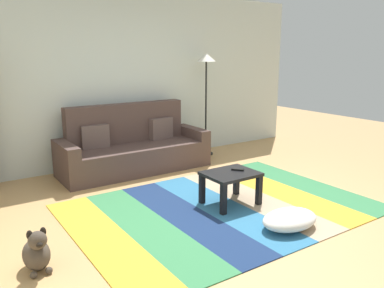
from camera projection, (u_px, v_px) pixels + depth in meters
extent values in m
plane|color=tan|center=(223.00, 210.00, 4.53)|extent=(14.00, 14.00, 0.00)
cube|color=silver|center=(126.00, 79.00, 6.28)|extent=(6.80, 0.10, 2.70)
cube|color=gold|center=(103.00, 240.00, 3.80)|extent=(0.48, 2.40, 0.01)
cube|color=#387F4C|center=(148.00, 227.00, 4.06)|extent=(0.48, 2.40, 0.01)
cube|color=navy|center=(187.00, 217.00, 4.33)|extent=(0.48, 2.40, 0.01)
cube|color=teal|center=(222.00, 207.00, 4.59)|extent=(0.48, 2.40, 0.01)
cube|color=tan|center=(252.00, 199.00, 4.85)|extent=(0.48, 2.40, 0.01)
cube|color=gold|center=(280.00, 191.00, 5.11)|extent=(0.48, 2.40, 0.01)
cube|color=#387F4C|center=(305.00, 184.00, 5.38)|extent=(0.48, 2.40, 0.01)
cube|color=#4C3833|center=(136.00, 158.00, 5.97)|extent=(1.90, 0.80, 0.40)
cube|color=#4C3833|center=(126.00, 123.00, 6.10)|extent=(1.90, 0.20, 0.60)
cube|color=#4C3833|center=(67.00, 164.00, 5.39)|extent=(0.18, 0.80, 0.56)
cube|color=#4C3833|center=(192.00, 144.00, 6.52)|extent=(0.18, 0.80, 0.56)
cube|color=brown|center=(95.00, 137.00, 5.73)|extent=(0.42, 0.19, 0.36)
cube|color=brown|center=(161.00, 129.00, 6.33)|extent=(0.42, 0.19, 0.36)
cube|color=black|center=(231.00, 174.00, 4.61)|extent=(0.61, 0.49, 0.04)
cube|color=black|center=(223.00, 199.00, 4.34)|extent=(0.06, 0.06, 0.35)
cube|color=black|center=(259.00, 190.00, 4.63)|extent=(0.06, 0.06, 0.35)
cube|color=black|center=(202.00, 189.00, 4.68)|extent=(0.06, 0.06, 0.35)
cube|color=black|center=(236.00, 181.00, 4.97)|extent=(0.06, 0.06, 0.35)
ellipsoid|color=white|center=(290.00, 219.00, 4.03)|extent=(0.64, 0.44, 0.18)
ellipsoid|color=#473D33|center=(36.00, 255.00, 3.27)|extent=(0.22, 0.30, 0.26)
sphere|color=#473D33|center=(37.00, 240.00, 3.15)|extent=(0.15, 0.15, 0.15)
ellipsoid|color=black|center=(39.00, 244.00, 3.10)|extent=(0.06, 0.07, 0.05)
ellipsoid|color=black|center=(29.00, 235.00, 3.12)|extent=(0.05, 0.04, 0.08)
ellipsoid|color=black|center=(43.00, 232.00, 3.18)|extent=(0.05, 0.04, 0.08)
sphere|color=#473D33|center=(34.00, 275.00, 3.16)|extent=(0.06, 0.06, 0.06)
sphere|color=#473D33|center=(49.00, 270.00, 3.22)|extent=(0.06, 0.06, 0.06)
cylinder|color=black|center=(206.00, 153.00, 6.98)|extent=(0.26, 0.26, 0.02)
cylinder|color=black|center=(206.00, 108.00, 6.79)|extent=(0.03, 0.03, 1.59)
cone|color=white|center=(206.00, 57.00, 6.60)|extent=(0.32, 0.32, 0.14)
cube|color=black|center=(238.00, 170.00, 4.68)|extent=(0.13, 0.14, 0.02)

